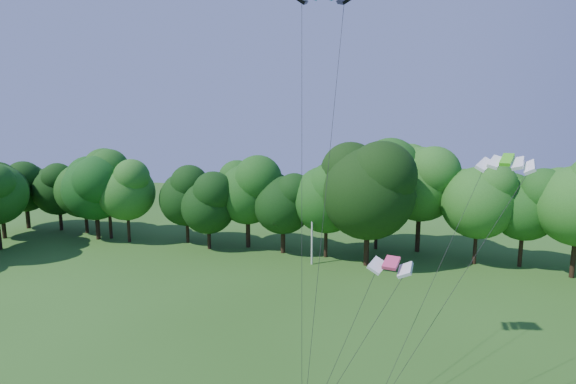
# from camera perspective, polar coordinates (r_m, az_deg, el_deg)

# --- Properties ---
(utility_pole) EXTENTS (1.57, 0.36, 7.91)m
(utility_pole) POSITION_cam_1_polar(r_m,az_deg,el_deg) (46.42, 3.08, -4.36)
(utility_pole) COLOR silver
(utility_pole) RESTS_ON ground
(kite_green) EXTENTS (2.82, 1.92, 0.59)m
(kite_green) POSITION_cam_1_polar(r_m,az_deg,el_deg) (24.88, 26.04, 3.71)
(kite_green) COLOR #4ACC1E
(kite_green) RESTS_ON ground
(kite_pink) EXTENTS (1.99, 1.24, 0.41)m
(kite_pink) POSITION_cam_1_polar(r_m,az_deg,el_deg) (20.18, 12.97, -8.75)
(kite_pink) COLOR #D53B67
(kite_pink) RESTS_ON ground
(tree_back_west) EXTENTS (8.48, 8.48, 12.33)m
(tree_back_west) POSITION_cam_1_polar(r_m,az_deg,el_deg) (60.40, -23.37, 1.55)
(tree_back_west) COLOR #2F2012
(tree_back_west) RESTS_ON ground
(tree_back_center) EXTENTS (10.37, 10.37, 15.09)m
(tree_back_center) POSITION_cam_1_polar(r_m,az_deg,el_deg) (45.82, 10.20, 2.13)
(tree_back_center) COLOR black
(tree_back_center) RESTS_ON ground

